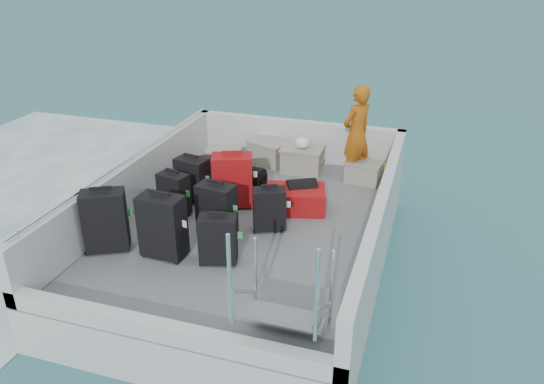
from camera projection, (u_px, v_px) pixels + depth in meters
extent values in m
plane|color=#1C6163|center=(251.00, 261.00, 7.45)|extent=(160.00, 160.00, 0.00)
cube|color=silver|center=(250.00, 243.00, 7.32)|extent=(3.60, 5.00, 0.60)
cube|color=slate|center=(250.00, 223.00, 7.18)|extent=(3.30, 4.70, 0.02)
cube|color=silver|center=(135.00, 183.00, 7.50)|extent=(0.14, 5.00, 0.70)
cube|color=silver|center=(381.00, 218.00, 6.55)|extent=(0.14, 5.00, 0.70)
cube|color=silver|center=(297.00, 140.00, 9.12)|extent=(3.60, 0.14, 0.70)
cube|color=silver|center=(163.00, 331.00, 5.05)|extent=(3.60, 0.14, 0.20)
cylinder|color=silver|center=(131.00, 157.00, 7.33)|extent=(0.04, 4.80, 0.04)
cube|color=black|center=(105.00, 222.00, 6.39)|extent=(0.59, 0.49, 0.79)
cube|color=black|center=(174.00, 195.00, 7.25)|extent=(0.45, 0.32, 0.62)
cube|color=black|center=(193.00, 180.00, 7.64)|extent=(0.50, 0.36, 0.66)
cube|color=black|center=(163.00, 227.00, 6.27)|extent=(0.54, 0.33, 0.79)
cube|color=black|center=(217.00, 210.00, 6.76)|extent=(0.51, 0.34, 0.70)
cube|color=#9B120B|center=(233.00, 181.00, 7.49)|extent=(0.64, 0.51, 0.77)
cube|color=black|center=(218.00, 240.00, 6.17)|extent=(0.49, 0.36, 0.60)
cube|color=black|center=(269.00, 210.00, 6.89)|extent=(0.48, 0.38, 0.59)
cube|color=#9B120B|center=(295.00, 199.00, 7.46)|extent=(0.94, 0.73, 0.33)
cube|color=gray|center=(224.00, 159.00, 8.82)|extent=(0.61, 0.49, 0.32)
cube|color=gray|center=(268.00, 153.00, 9.01)|extent=(0.72, 0.60, 0.37)
cube|color=gray|center=(302.00, 161.00, 8.69)|extent=(0.65, 0.46, 0.38)
cube|color=gray|center=(363.00, 173.00, 8.33)|extent=(0.57, 0.43, 0.32)
ellipsoid|color=gold|center=(379.00, 168.00, 8.63)|extent=(0.28, 0.26, 0.22)
ellipsoid|color=white|center=(302.00, 144.00, 8.57)|extent=(0.24, 0.24, 0.18)
imported|color=orange|center=(356.00, 134.00, 8.16)|extent=(0.61, 0.67, 1.52)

